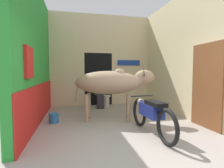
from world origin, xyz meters
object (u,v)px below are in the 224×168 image
(shopkeeper_seated, at_px, (100,90))
(bucket, at_px, (54,118))
(plastic_stool, at_px, (106,101))
(cow, at_px, (112,83))
(motorcycle_near, at_px, (151,114))

(shopkeeper_seated, height_order, bucket, shopkeeper_seated)
(bucket, bearing_deg, plastic_stool, 45.03)
(cow, distance_m, shopkeeper_seated, 1.79)
(motorcycle_near, bearing_deg, plastic_stool, 97.25)
(bucket, bearing_deg, shopkeeper_seated, 47.39)
(cow, relative_size, motorcycle_near, 1.17)
(shopkeeper_seated, relative_size, bucket, 5.04)
(plastic_stool, bearing_deg, bucket, -134.97)
(cow, bearing_deg, bucket, 177.14)
(shopkeeper_seated, xyz_separation_m, bucket, (-1.53, -1.67, -0.57))
(cow, distance_m, bucket, 1.88)
(cow, distance_m, plastic_stool, 2.08)
(plastic_stool, xyz_separation_m, bucket, (-1.81, -1.81, -0.12))
(plastic_stool, relative_size, bucket, 1.78)
(plastic_stool, distance_m, bucket, 2.56)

